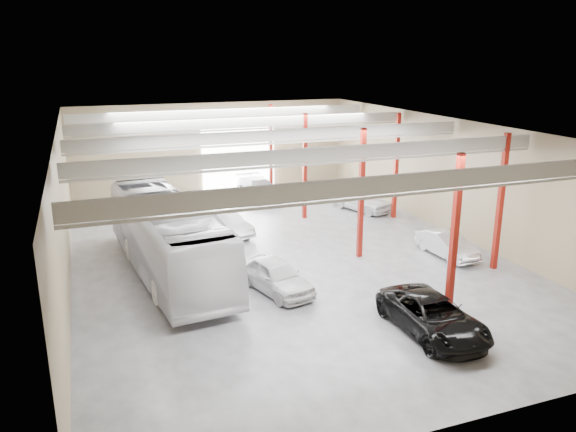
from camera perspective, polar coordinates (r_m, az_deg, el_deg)
depot_shell at (r=30.46m, az=-0.77°, el=5.40°), size 22.12×32.12×7.06m
coach_bus at (r=28.63m, az=-12.19°, el=-2.02°), size 4.55×13.96×3.82m
black_sedan at (r=23.13m, az=14.49°, el=-9.78°), size 2.49×5.39×1.50m
car_row_a at (r=26.13m, az=-1.21°, el=-6.09°), size 2.84×4.83×1.54m
car_row_b at (r=34.43m, az=-6.22°, el=-0.79°), size 2.72×4.36×1.36m
car_row_c at (r=42.76m, az=-2.96°, el=2.78°), size 2.55×5.55×1.57m
car_right_near at (r=31.81m, az=15.85°, el=-2.80°), size 1.58×4.09×1.33m
car_right_far at (r=39.92m, az=7.46°, el=1.71°), size 3.31×5.01×1.59m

